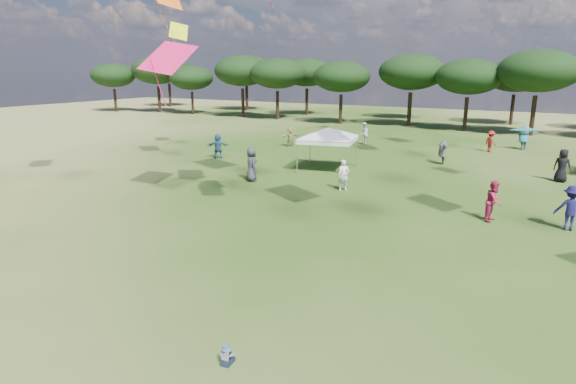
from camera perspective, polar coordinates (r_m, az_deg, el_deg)
name	(u,v)px	position (r m, az deg, el deg)	size (l,w,h in m)	color
tree_line	(530,73)	(52.05, 26.72, 12.44)	(108.78, 17.63, 7.77)	black
tent_left	(328,129)	(28.70, 4.79, 7.39)	(6.20, 6.20, 2.84)	gray
toddler	(227,356)	(10.52, -7.28, -18.73)	(0.31, 0.34, 0.45)	#161E32
festival_crowd	(454,154)	(31.16, 19.06, 4.33)	(29.76, 20.89, 1.90)	#2C2C31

